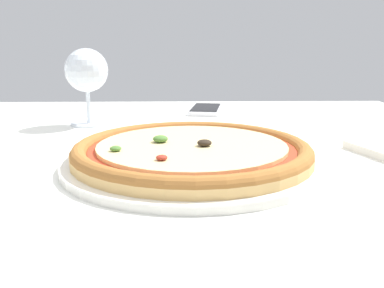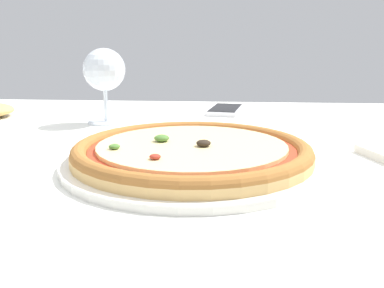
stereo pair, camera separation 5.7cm
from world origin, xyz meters
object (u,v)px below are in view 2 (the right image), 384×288
Objects in this scene: pizza_plate at (192,153)px; cell_phone at (225,110)px; dining_table at (114,191)px; wine_glass_far_left at (104,72)px.

pizza_plate is 2.27× the size of cell_phone.
dining_table is 0.27m from wine_glass_far_left.
pizza_plate is 2.30× the size of wine_glass_far_left.
dining_table is 8.83× the size of cell_phone.
dining_table is 0.40m from cell_phone.
dining_table is 0.20m from pizza_plate.
wine_glass_far_left is 0.31m from cell_phone.
dining_table is at bearing -72.32° from wine_glass_far_left.
pizza_plate is at bearing -95.53° from cell_phone.
wine_glass_far_left is (-0.20, 0.29, 0.09)m from pizza_plate.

